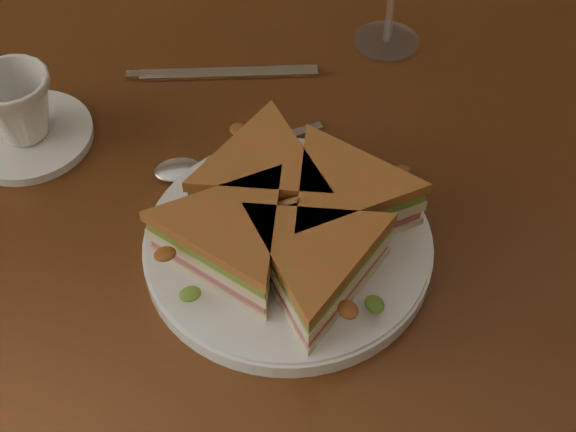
# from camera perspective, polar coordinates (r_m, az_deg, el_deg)

# --- Properties ---
(table) EXTENTS (1.20, 0.80, 0.75)m
(table) POSITION_cam_1_polar(r_m,az_deg,el_deg) (0.86, -1.13, -3.19)
(table) COLOR #391C0D
(table) RESTS_ON ground
(plate) EXTENTS (0.26, 0.26, 0.02)m
(plate) POSITION_cam_1_polar(r_m,az_deg,el_deg) (0.73, -0.00, -2.12)
(plate) COLOR white
(plate) RESTS_ON table
(sandwich_wedges) EXTENTS (0.29, 0.29, 0.06)m
(sandwich_wedges) POSITION_cam_1_polar(r_m,az_deg,el_deg) (0.71, -0.00, -0.26)
(sandwich_wedges) COLOR beige
(sandwich_wedges) RESTS_ON plate
(crisps_mound) EXTENTS (0.09, 0.09, 0.05)m
(crisps_mound) POSITION_cam_1_polar(r_m,az_deg,el_deg) (0.71, -0.00, -0.47)
(crisps_mound) COLOR #C44D19
(crisps_mound) RESTS_ON plate
(spoon) EXTENTS (0.18, 0.06, 0.01)m
(spoon) POSITION_cam_1_polar(r_m,az_deg,el_deg) (0.81, -6.30, 3.70)
(spoon) COLOR silver
(spoon) RESTS_ON table
(knife) EXTENTS (0.21, 0.04, 0.00)m
(knife) POSITION_cam_1_polar(r_m,az_deg,el_deg) (0.92, -5.15, 10.03)
(knife) COLOR silver
(knife) RESTS_ON table
(saucer) EXTENTS (0.14, 0.14, 0.01)m
(saucer) POSITION_cam_1_polar(r_m,az_deg,el_deg) (0.88, -18.02, 5.44)
(saucer) COLOR white
(saucer) RESTS_ON table
(coffee_cup) EXTENTS (0.10, 0.10, 0.07)m
(coffee_cup) POSITION_cam_1_polar(r_m,az_deg,el_deg) (0.85, -18.68, 7.42)
(coffee_cup) COLOR white
(coffee_cup) RESTS_ON saucer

